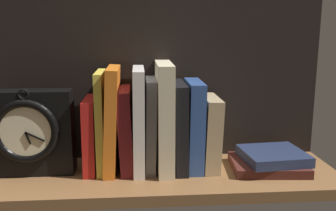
{
  "coord_description": "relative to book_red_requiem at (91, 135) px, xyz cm",
  "views": [
    {
      "loc": [
        -3.31,
        -83.32,
        33.51
      ],
      "look_at": [
        3.57,
        3.06,
        15.3
      ],
      "focal_mm": 40.41,
      "sensor_mm": 36.0,
      "label": 1
    }
  ],
  "objects": [
    {
      "name": "book_cream_twain",
      "position": [
        17.25,
        0.0,
        4.01
      ],
      "size": [
        3.64,
        16.89,
        25.3
      ],
      "primitive_type": "cube",
      "rotation": [
        0.0,
        0.0,
        0.0
      ],
      "color": "beige",
      "rests_on": "ground_plane"
    },
    {
      "name": "book_maroon_dawkins",
      "position": [
        8.15,
        0.0,
        1.07
      ],
      "size": [
        3.83,
        13.44,
        19.53
      ],
      "primitive_type": "cube",
      "rotation": [
        0.0,
        -0.04,
        0.0
      ],
      "color": "maroon",
      "rests_on": "ground_plane"
    },
    {
      "name": "book_gray_chess",
      "position": [
        13.98,
        0.0,
        2.18
      ],
      "size": [
        2.82,
        12.19,
        21.66
      ],
      "primitive_type": "cube",
      "rotation": [
        0.0,
        0.02,
        0.0
      ],
      "color": "gray",
      "rests_on": "ground_plane"
    },
    {
      "name": "book_orange_pandolfini",
      "position": [
        5.0,
        0.0,
        3.56
      ],
      "size": [
        3.93,
        14.37,
        24.49
      ],
      "primitive_type": "cube",
      "rotation": [
        0.0,
        0.05,
        0.0
      ],
      "color": "orange",
      "rests_on": "ground_plane"
    },
    {
      "name": "back_panel",
      "position": [
        14.56,
        9.05,
        11.7
      ],
      "size": [
        86.41,
        1.2,
        40.66
      ],
      "primitive_type": "cube",
      "color": "black",
      "rests_on": "ground_plane"
    },
    {
      "name": "book_white_catcher",
      "position": [
        11.24,
        0.0,
        3.43
      ],
      "size": [
        2.73,
        15.31,
        24.15
      ],
      "primitive_type": "cube",
      "rotation": [
        0.0,
        0.01,
        0.0
      ],
      "color": "silver",
      "rests_on": "ground_plane"
    },
    {
      "name": "book_stack_side",
      "position": [
        42.44,
        -2.75,
        -6.52
      ],
      "size": [
        18.12,
        14.83,
        4.47
      ],
      "color": "#471E19",
      "rests_on": "ground_plane"
    },
    {
      "name": "book_black_skeptic",
      "position": [
        20.78,
        0.0,
        1.7
      ],
      "size": [
        3.06,
        14.82,
        20.69
      ],
      "primitive_type": "cube",
      "rotation": [
        0.0,
        -0.01,
        0.0
      ],
      "color": "black",
      "rests_on": "ground_plane"
    },
    {
      "name": "ground_plane",
      "position": [
        14.56,
        -3.06,
        -9.88
      ],
      "size": [
        86.41,
        25.41,
        2.5
      ],
      "primitive_type": "cube",
      "color": "brown"
    },
    {
      "name": "framed_clock",
      "position": [
        -13.59,
        -1.56,
        1.31
      ],
      "size": [
        19.49,
        6.98,
        20.31
      ],
      "color": "black",
      "rests_on": "ground_plane"
    },
    {
      "name": "book_yellow_seinlanguage",
      "position": [
        2.51,
        0.0,
        3.1
      ],
      "size": [
        1.82,
        12.56,
        23.47
      ],
      "primitive_type": "cube",
      "rotation": [
        0.0,
        -0.0,
        0.0
      ],
      "color": "gold",
      "rests_on": "ground_plane"
    },
    {
      "name": "book_red_requiem",
      "position": [
        0.0,
        0.0,
        0.0
      ],
      "size": [
        2.84,
        12.38,
        17.29
      ],
      "primitive_type": "cube",
      "rotation": [
        0.0,
        0.01,
        0.0
      ],
      "color": "red",
      "rests_on": "ground_plane"
    },
    {
      "name": "book_blue_modern",
      "position": [
        24.25,
        0.0,
        1.85
      ],
      "size": [
        3.79,
        13.53,
        21.02
      ],
      "primitive_type": "cube",
      "rotation": [
        0.0,
        0.01,
        0.0
      ],
      "color": "#2D4C8E",
      "rests_on": "ground_plane"
    },
    {
      "name": "book_tan_shortstories",
      "position": [
        28.12,
        0.0,
        -0.06
      ],
      "size": [
        4.19,
        13.41,
        17.25
      ],
      "primitive_type": "cube",
      "rotation": [
        0.0,
        0.03,
        0.0
      ],
      "color": "tan",
      "rests_on": "ground_plane"
    }
  ]
}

